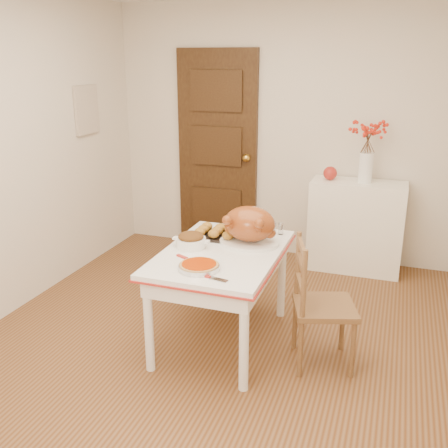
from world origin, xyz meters
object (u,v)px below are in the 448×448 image
(turkey_platter, at_px, (249,226))
(chair_oak, at_px, (325,304))
(kitchen_table, at_px, (222,297))
(pumpkin_pie, at_px, (199,266))
(sideboard, at_px, (356,226))

(turkey_platter, bearing_deg, chair_oak, -40.34)
(chair_oak, xyz_separation_m, turkey_platter, (-0.59, 0.24, 0.40))
(kitchen_table, height_order, pumpkin_pie, pumpkin_pie)
(sideboard, distance_m, pumpkin_pie, 2.19)
(turkey_platter, relative_size, pumpkin_pie, 1.67)
(kitchen_table, bearing_deg, sideboard, 65.33)
(chair_oak, bearing_deg, turkey_platter, 50.10)
(kitchen_table, bearing_deg, turkey_platter, 54.37)
(kitchen_table, xyz_separation_m, pumpkin_pie, (-0.03, -0.35, 0.38))
(kitchen_table, relative_size, turkey_platter, 2.71)
(kitchen_table, relative_size, chair_oak, 1.33)
(sideboard, bearing_deg, pumpkin_pie, -111.44)
(sideboard, relative_size, chair_oak, 0.99)
(kitchen_table, xyz_separation_m, chair_oak, (0.73, -0.05, 0.09))
(sideboard, height_order, chair_oak, chair_oak)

